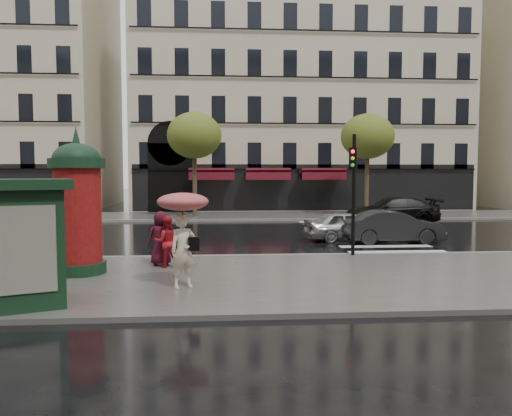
{
  "coord_description": "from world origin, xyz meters",
  "views": [
    {
      "loc": [
        -0.43,
        -13.46,
        2.85
      ],
      "look_at": [
        0.65,
        1.5,
        1.8
      ],
      "focal_mm": 35.0,
      "sensor_mm": 36.0,
      "label": 1
    }
  ],
  "objects": [
    {
      "name": "near_kerb",
      "position": [
        0.0,
        3.0,
        0.07
      ],
      "size": [
        90.0,
        0.25,
        0.14
      ],
      "primitive_type": "cube",
      "color": "slate",
      "rests_on": "ground"
    },
    {
      "name": "zebra_crossing",
      "position": [
        6.0,
        9.6,
        0.01
      ],
      "size": [
        3.6,
        11.75,
        0.01
      ],
      "primitive_type": "cube",
      "color": "silver",
      "rests_on": "ground"
    },
    {
      "name": "morris_column",
      "position": [
        -4.29,
        0.35,
        2.03
      ],
      "size": [
        1.49,
        1.49,
        4.0
      ],
      "color": "black",
      "rests_on": "near_sidewalk"
    },
    {
      "name": "newsstand",
      "position": [
        -4.62,
        -3.0,
        1.46
      ],
      "size": [
        2.68,
        2.48,
        2.61
      ],
      "color": "black",
      "rests_on": "near_sidewalk"
    },
    {
      "name": "near_sidewalk",
      "position": [
        0.0,
        -0.5,
        0.06
      ],
      "size": [
        90.0,
        7.0,
        0.12
      ],
      "primitive_type": "cube",
      "color": "#474744",
      "rests_on": "ground"
    },
    {
      "name": "ground",
      "position": [
        0.0,
        0.0,
        0.0
      ],
      "size": [
        160.0,
        160.0,
        0.0
      ],
      "primitive_type": "plane",
      "color": "black",
      "rests_on": "ground"
    },
    {
      "name": "tree_far_right",
      "position": [
        9.0,
        18.0,
        5.17
      ],
      "size": [
        3.4,
        3.4,
        6.64
      ],
      "color": "#38281C",
      "rests_on": "ground"
    },
    {
      "name": "far_kerb",
      "position": [
        0.0,
        16.0,
        0.07
      ],
      "size": [
        90.0,
        0.25,
        0.14
      ],
      "primitive_type": "cube",
      "color": "slate",
      "rests_on": "ground"
    },
    {
      "name": "car_darkgrey",
      "position": [
        6.61,
        6.32,
        0.67
      ],
      "size": [
        4.1,
        1.56,
        1.33
      ],
      "primitive_type": "imported",
      "rotation": [
        0.0,
        0.0,
        1.61
      ],
      "color": "black",
      "rests_on": "ground"
    },
    {
      "name": "traffic_light",
      "position": [
        3.97,
        2.73,
        2.55
      ],
      "size": [
        0.3,
        0.4,
        4.01
      ],
      "color": "black",
      "rests_on": "near_sidewalk"
    },
    {
      "name": "car_black",
      "position": [
        9.11,
        13.58,
        0.76
      ],
      "size": [
        5.25,
        2.19,
        1.52
      ],
      "primitive_type": "imported",
      "rotation": [
        0.0,
        0.0,
        -1.58
      ],
      "color": "black",
      "rests_on": "ground"
    },
    {
      "name": "man_burgundy",
      "position": [
        -2.19,
        1.35,
        0.93
      ],
      "size": [
        0.88,
        0.66,
        1.62
      ],
      "primitive_type": "imported",
      "rotation": [
        0.0,
        0.0,
        3.34
      ],
      "color": "#420D1E",
      "rests_on": "near_sidewalk"
    },
    {
      "name": "far_sidewalk",
      "position": [
        0.0,
        19.0,
        0.06
      ],
      "size": [
        90.0,
        6.0,
        0.12
      ],
      "primitive_type": "cube",
      "color": "#474744",
      "rests_on": "ground"
    },
    {
      "name": "tree_far_left",
      "position": [
        -2.0,
        18.0,
        5.17
      ],
      "size": [
        3.4,
        3.4,
        6.64
      ],
      "color": "#38281C",
      "rests_on": "ground"
    },
    {
      "name": "woman_red",
      "position": [
        -1.99,
        1.08,
        0.86
      ],
      "size": [
        0.8,
        0.68,
        1.48
      ],
      "primitive_type": "imported",
      "rotation": [
        0.0,
        0.0,
        3.32
      ],
      "color": "red",
      "rests_on": "near_sidewalk"
    },
    {
      "name": "car_silver",
      "position": [
        4.96,
        7.14,
        0.63
      ],
      "size": [
        3.89,
        1.99,
        1.27
      ],
      "primitive_type": "imported",
      "rotation": [
        0.0,
        0.0,
        1.71
      ],
      "color": "#ABABB0",
      "rests_on": "ground"
    },
    {
      "name": "car_white",
      "position": [
        -7.72,
        5.95,
        0.66
      ],
      "size": [
        4.93,
        2.65,
        1.32
      ],
      "primitive_type": "imported",
      "rotation": [
        0.0,
        0.0,
        1.47
      ],
      "color": "white",
      "rests_on": "ground"
    },
    {
      "name": "woman_umbrella",
      "position": [
        -1.31,
        -1.59,
        1.67
      ],
      "size": [
        1.22,
        1.22,
        2.35
      ],
      "color": "beige",
      "rests_on": "near_sidewalk"
    },
    {
      "name": "bldg_far_corner",
      "position": [
        6.0,
        30.0,
        11.31
      ],
      "size": [
        26.0,
        14.0,
        22.9
      ],
      "color": "#B7A88C",
      "rests_on": "ground"
    }
  ]
}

